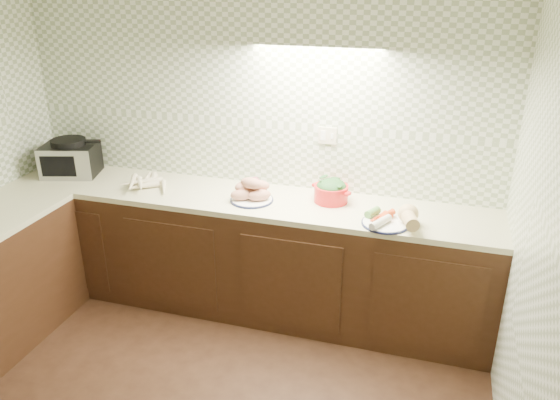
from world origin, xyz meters
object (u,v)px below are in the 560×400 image
(dutch_oven, at_px, (331,191))
(parsnip_pile, at_px, (144,185))
(sweet_potato_plate, at_px, (252,192))
(onion_bowl, at_px, (256,186))
(toaster_oven, at_px, (70,158))
(veg_plate, at_px, (396,217))

(dutch_oven, bearing_deg, parsnip_pile, -150.63)
(sweet_potato_plate, relative_size, onion_bowl, 2.05)
(toaster_oven, height_order, sweet_potato_plate, toaster_oven)
(toaster_oven, distance_m, parsnip_pile, 0.73)
(dutch_oven, bearing_deg, veg_plate, -5.47)
(parsnip_pile, relative_size, veg_plate, 1.05)
(onion_bowl, bearing_deg, veg_plate, -14.57)
(toaster_oven, bearing_deg, onion_bowl, -13.55)
(parsnip_pile, height_order, onion_bowl, onion_bowl)
(sweet_potato_plate, distance_m, onion_bowl, 0.16)
(veg_plate, bearing_deg, toaster_oven, 175.65)
(toaster_oven, distance_m, onion_bowl, 1.52)
(toaster_oven, bearing_deg, sweet_potato_plate, -19.60)
(sweet_potato_plate, bearing_deg, dutch_oven, 14.53)
(onion_bowl, height_order, veg_plate, veg_plate)
(toaster_oven, xyz_separation_m, onion_bowl, (1.52, 0.07, -0.09))
(onion_bowl, bearing_deg, sweet_potato_plate, -83.04)
(sweet_potato_plate, distance_m, veg_plate, 1.02)
(onion_bowl, distance_m, veg_plate, 1.06)
(sweet_potato_plate, xyz_separation_m, veg_plate, (1.01, -0.11, -0.01))
(toaster_oven, bearing_deg, dutch_oven, -14.90)
(dutch_oven, distance_m, veg_plate, 0.53)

